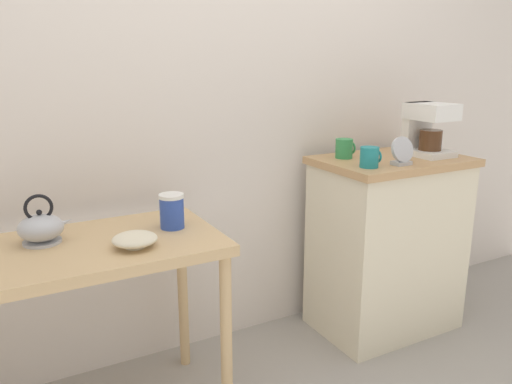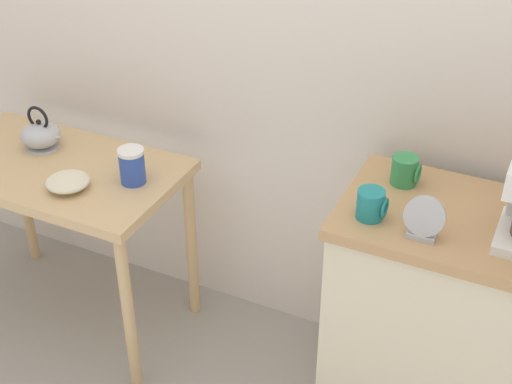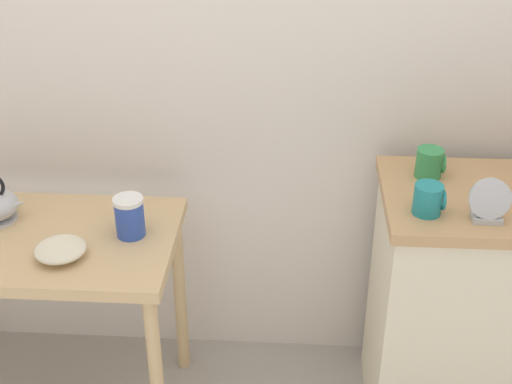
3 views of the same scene
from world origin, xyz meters
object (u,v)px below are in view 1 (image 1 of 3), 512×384
Objects in this scene: canister_enamel at (172,211)px; mug_tall_green at (344,148)px; table_clock at (402,153)px; teakettle at (42,228)px; bowl_stoneware at (135,239)px; mug_dark_teal at (370,157)px; coffee_maker at (427,127)px.

canister_enamel is 0.96m from mug_tall_green.
table_clock is at bearing -64.19° from mug_tall_green.
table_clock is at bearing -6.21° from teakettle.
mug_dark_teal is (1.09, 0.06, 0.18)m from bowl_stoneware.
mug_tall_green reaches higher than teakettle.
mug_tall_green is 0.29m from table_clock.
teakettle is at bearing -176.20° from mug_tall_green.
teakettle is 1.82m from coffee_maker.
coffee_maker is at bearing 0.98° from canister_enamel.
mug_tall_green is (1.12, 0.29, 0.18)m from bowl_stoneware.
bowl_stoneware is 1.10m from mug_dark_teal.
bowl_stoneware is 1.70× the size of mug_dark_teal.
coffee_maker reaches higher than table_clock.
mug_tall_green is at bearing 115.81° from table_clock.
mug_dark_teal is 0.17m from table_clock.
mug_dark_teal reaches higher than bowl_stoneware.
teakettle is at bearing 144.23° from bowl_stoneware.
coffee_maker is at bearing -17.72° from mug_tall_green.
bowl_stoneware is 0.60× the size of coffee_maker.
bowl_stoneware is at bearing -165.49° from mug_tall_green.
mug_tall_green is 0.72× the size of table_clock.
bowl_stoneware is 0.34m from teakettle.
canister_enamel is (0.18, 0.14, 0.04)m from bowl_stoneware.
mug_tall_green reaches higher than canister_enamel.
teakettle is 1.41m from mug_tall_green.
teakettle is 2.02× the size of mug_tall_green.
table_clock is (1.52, -0.17, 0.16)m from teakettle.
bowl_stoneware is at bearing -173.97° from coffee_maker.
bowl_stoneware is 1.56m from coffee_maker.
teakettle is 1.46× the size of table_clock.
table_clock reaches higher than canister_enamel.
bowl_stoneware is 1.26m from table_clock.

